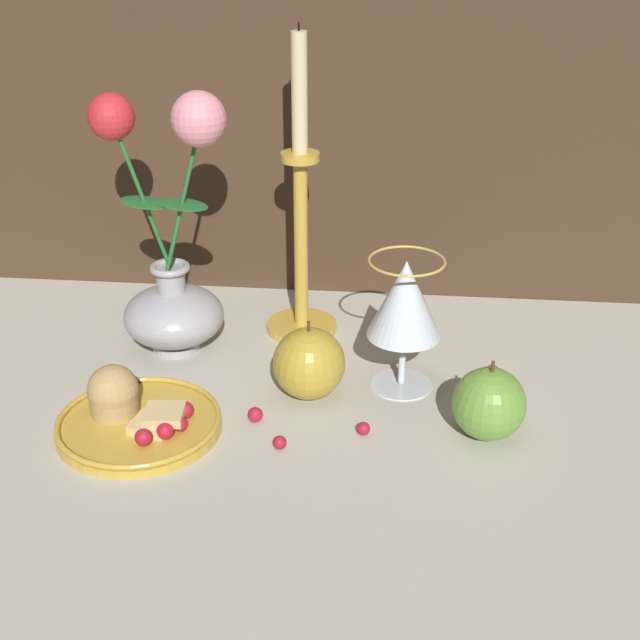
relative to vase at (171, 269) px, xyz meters
The scene contains 11 objects.
ground_plane 0.21m from the vase, 28.70° to the right, with size 2.40×2.40×0.00m, color #B7B2A3.
vase is the anchor object (origin of this frame).
plate_with_pastries 0.20m from the vase, 91.47° to the right, with size 0.18×0.18×0.07m.
wine_glass 0.29m from the vase, 12.37° to the right, with size 0.09×0.09×0.16m.
candlestick 0.17m from the vase, 24.25° to the left, with size 0.09×0.09×0.39m.
apple_beside_vase 0.41m from the vase, 22.69° to the right, with size 0.08×0.08×0.09m.
apple_near_glass 0.21m from the vase, 27.87° to the right, with size 0.08×0.08×0.10m.
berry_near_plate 0.28m from the vase, 51.57° to the right, with size 0.01×0.01×0.01m, color #AD192D.
berry_front_center 0.22m from the vase, 51.06° to the right, with size 0.02×0.02×0.02m, color #AD192D.
berry_by_glass_stem 0.31m from the vase, 34.58° to the right, with size 0.01×0.01×0.01m, color #AD192D.
berry_under_candlestick 0.40m from the vase, ahead, with size 0.02×0.02×0.02m, color #AD192D.
Camera 1 is at (0.12, -0.88, 0.54)m, focal length 50.00 mm.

